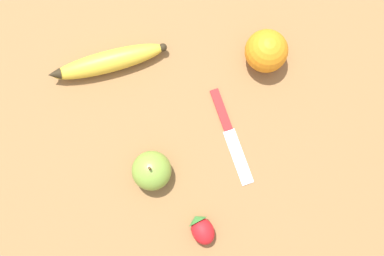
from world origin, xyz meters
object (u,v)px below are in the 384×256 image
(orange, at_px, (266,51))
(banana, at_px, (108,62))
(strawberry, at_px, (202,229))
(paring_knife, at_px, (229,132))
(apple, at_px, (152,171))

(orange, bearing_deg, banana, 14.02)
(strawberry, height_order, paring_knife, strawberry)
(strawberry, relative_size, apple, 0.85)
(banana, xyz_separation_m, orange, (-0.28, -0.07, 0.02))
(apple, relative_size, paring_knife, 0.45)
(strawberry, bearing_deg, paring_knife, -44.37)
(strawberry, xyz_separation_m, paring_knife, (-0.02, -0.18, -0.02))
(orange, distance_m, apple, 0.30)
(banana, relative_size, apple, 2.79)
(banana, relative_size, strawberry, 3.28)
(banana, height_order, orange, orange)
(strawberry, distance_m, apple, 0.13)
(banana, xyz_separation_m, strawberry, (-0.23, 0.26, -0.00))
(banana, distance_m, strawberry, 0.34)
(banana, bearing_deg, strawberry, 104.30)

